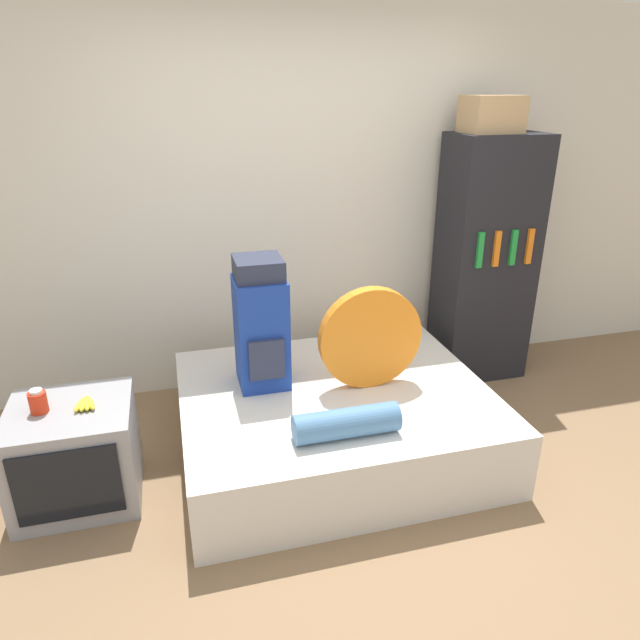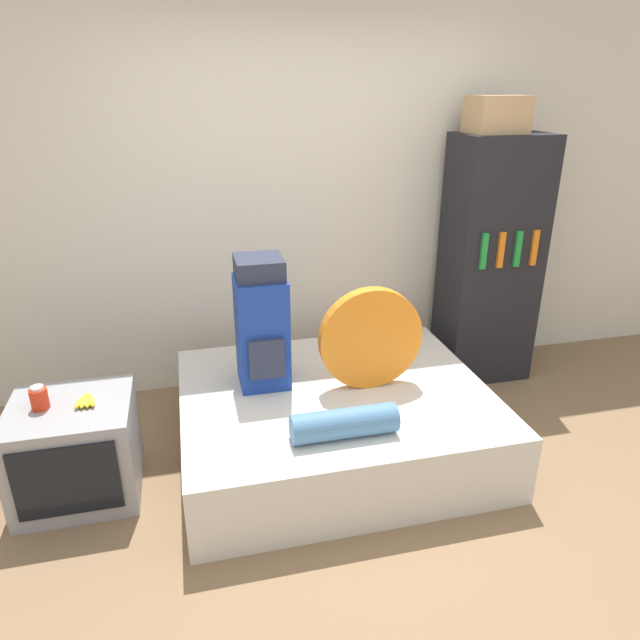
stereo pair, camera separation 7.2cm
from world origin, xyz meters
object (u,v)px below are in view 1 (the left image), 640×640
Objects in this scene: tent_bag at (370,338)px; canister at (38,402)px; television at (75,453)px; cardboard_box at (492,114)px; bookshelf at (485,260)px; sleeping_roll at (346,423)px; backpack at (261,325)px.

tent_bag is 4.83× the size of canister.
television is 4.88× the size of canister.
tent_bag is at bearing -146.29° from cardboard_box.
bookshelf is at bearing 15.72° from television.
sleeping_roll is 4.32× the size of canister.
television is 0.35m from canister.
tent_bag reaches higher than canister.
canister is (-1.78, -0.06, -0.11)m from tent_bag.
backpack reaches higher than television.
bookshelf is at bearing 32.10° from tent_bag.
television is at bearing -177.46° from tent_bag.
cardboard_box is (2.70, 0.77, 1.61)m from television.
bookshelf is (2.78, 0.78, 0.61)m from television.
canister is at bearing -167.80° from backpack.
canister reaches higher than sleeping_roll.
cardboard_box is at bearing 41.39° from sleeping_roll.
backpack is at bearing 12.20° from canister.
cardboard_box reaches higher than television.
sleeping_roll is at bearing -140.06° from bookshelf.
tent_bag is at bearing -17.52° from backpack.
canister is (-0.13, 0.01, 0.33)m from television.
sleeping_roll is at bearing -15.61° from canister.
backpack is 2.18× the size of cardboard_box.
tent_bag is at bearing 2.09° from canister.
backpack is at bearing -162.81° from cardboard_box.
tent_bag reaches higher than sleeping_roll.
canister is 0.36× the size of cardboard_box.
bookshelf is 1.00m from cardboard_box.
backpack is 1.20m from television.
backpack is at bearing 114.92° from sleeping_roll.
bookshelf is (2.91, 0.77, 0.28)m from canister.
tent_bag is 1.35m from bookshelf.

